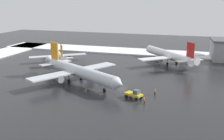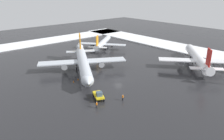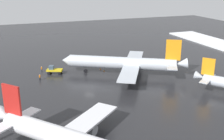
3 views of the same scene
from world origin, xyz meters
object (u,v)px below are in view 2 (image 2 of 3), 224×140
airplane_distant_tail (83,62)px  ground_crew_beside_wing (97,105)px  traffic_cone_mid_line (78,79)px  traffic_cone_near_nose (74,81)px  ground_crew_mid_apron (123,97)px  airplane_parked_portside (197,58)px  airplane_parked_starboard (103,43)px  pushback_tug (99,95)px

airplane_distant_tail → ground_crew_beside_wing: airplane_distant_tail is taller
ground_crew_beside_wing → traffic_cone_mid_line: bearing=-179.6°
ground_crew_beside_wing → traffic_cone_near_nose: bearing=-174.1°
traffic_cone_near_nose → airplane_distant_tail: bearing=-54.9°
airplane_distant_tail → ground_crew_mid_apron: bearing=20.4°
ground_crew_mid_apron → airplane_distant_tail: bearing=60.2°
traffic_cone_near_nose → ground_crew_beside_wing: bearing=166.2°
ground_crew_mid_apron → traffic_cone_mid_line: bearing=73.4°
traffic_cone_near_nose → traffic_cone_mid_line: same height
ground_crew_beside_wing → airplane_distant_tail: bearing=172.5°
airplane_parked_portside → airplane_parked_starboard: (44.76, 9.05, -0.64)m
ground_crew_beside_wing → traffic_cone_near_nose: size_ratio=3.11×
airplane_parked_portside → airplane_parked_starboard: bearing=60.5°
ground_crew_mid_apron → traffic_cone_near_nose: size_ratio=3.11×
airplane_distant_tail → airplane_parked_portside: 42.29m
ground_crew_mid_apron → traffic_cone_mid_line: ground_crew_mid_apron is taller
ground_crew_beside_wing → traffic_cone_mid_line: size_ratio=3.11×
ground_crew_mid_apron → ground_crew_beside_wing: bearing=149.0°
airplane_distant_tail → traffic_cone_mid_line: 7.76m
pushback_tug → ground_crew_mid_apron: (-4.65, -4.38, -0.31)m
airplane_distant_tail → traffic_cone_near_nose: size_ratio=61.52×
airplane_parked_portside → traffic_cone_mid_line: 44.81m
traffic_cone_mid_line → ground_crew_beside_wing: bearing=160.7°
airplane_parked_portside → ground_crew_beside_wing: size_ratio=16.54×
airplane_parked_starboard → traffic_cone_mid_line: 40.93m
traffic_cone_mid_line → airplane_parked_starboard: bearing=-50.5°
airplane_distant_tail → ground_crew_mid_apron: size_ratio=19.79×
airplane_parked_portside → traffic_cone_near_nose: (18.18, 42.61, -3.12)m
pushback_tug → airplane_distant_tail: bearing=180.0°
pushback_tug → ground_crew_mid_apron: 6.40m
airplane_parked_starboard → traffic_cone_mid_line: airplane_parked_starboard is taller
airplane_parked_portside → traffic_cone_mid_line: (18.77, 40.56, -3.12)m
pushback_tug → traffic_cone_mid_line: (14.85, -3.17, -1.01)m
airplane_parked_starboard → ground_crew_mid_apron: 54.69m
traffic_cone_mid_line → ground_crew_mid_apron: bearing=-176.5°
airplane_distant_tail → airplane_parked_starboard: bearing=159.3°
pushback_tug → ground_crew_mid_apron: pushback_tug is taller
airplane_parked_starboard → traffic_cone_mid_line: bearing=-177.7°
airplane_distant_tail → ground_crew_beside_wing: size_ratio=19.79×
airplane_parked_portside → traffic_cone_near_nose: size_ratio=51.41×
airplane_distant_tail → ground_crew_mid_apron: (-24.06, 4.08, -2.69)m
airplane_distant_tail → pushback_tug: airplane_distant_tail is taller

